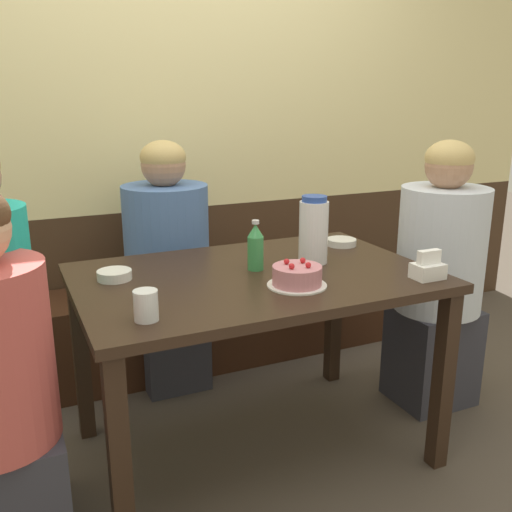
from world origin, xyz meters
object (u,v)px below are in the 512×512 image
birthday_cake (297,276)px  water_pitcher (314,230)px  bench_seat (189,324)px  napkin_holder (428,268)px  person_grey_tee (168,266)px  glass_water_tall (146,305)px  bowl_rice_small (341,242)px  person_pale_blue_shirt (439,278)px  bowl_soup_white (114,275)px  soju_bottle (256,247)px

birthday_cake → water_pitcher: size_ratio=0.78×
bench_seat → napkin_holder: napkin_holder is taller
person_grey_tee → birthday_cake: bearing=13.5°
glass_water_tall → birthday_cake: bearing=9.4°
napkin_holder → bowl_rice_small: bearing=92.9°
napkin_holder → person_grey_tee: person_grey_tee is taller
person_grey_tee → bowl_rice_small: bearing=53.7°
bowl_rice_small → person_grey_tee: 0.82m
birthday_cake → bowl_rice_small: birthday_cake is taller
person_pale_blue_shirt → birthday_cake: bearing=14.4°
bowl_soup_white → person_pale_blue_shirt: 1.40m
soju_bottle → person_pale_blue_shirt: size_ratio=0.16×
glass_water_tall → person_grey_tee: (0.34, 0.97, -0.19)m
water_pitcher → person_pale_blue_shirt: (0.64, -0.01, -0.27)m
soju_bottle → bowl_rice_small: soju_bottle is taller
bowl_soup_white → person_grey_tee: 0.67m
bowl_soup_white → bowl_rice_small: (1.00, 0.07, -0.00)m
glass_water_tall → water_pitcher: bearing=23.2°
bench_seat → soju_bottle: bearing=-88.3°
bowl_rice_small → napkin_holder: bearing=-87.1°
water_pitcher → glass_water_tall: water_pitcher is taller
bench_seat → person_pale_blue_shirt: person_pale_blue_shirt is taller
water_pitcher → person_pale_blue_shirt: size_ratio=0.22×
napkin_holder → bowl_rice_small: napkin_holder is taller
water_pitcher → soju_bottle: (-0.24, 0.01, -0.04)m
person_grey_tee → person_pale_blue_shirt: bearing=57.4°
birthday_cake → bowl_rice_small: size_ratio=1.59×
birthday_cake → bowl_rice_small: 0.60m
glass_water_tall → person_pale_blue_shirt: bearing=12.5°
bench_seat → water_pitcher: bearing=-71.4°
birthday_cake → person_grey_tee: size_ratio=0.17×
bowl_rice_small → person_grey_tee: (-0.65, 0.48, -0.16)m
birthday_cake → soju_bottle: size_ratio=1.09×
bench_seat → person_pale_blue_shirt: (0.91, -0.81, 0.37)m
soju_bottle → bowl_rice_small: size_ratio=1.46×
bowl_soup_white → person_pale_blue_shirt: bearing=-4.8°
bench_seat → birthday_cake: birthday_cake is taller
birthday_cake → bowl_rice_small: bearing=42.6°
bench_seat → bowl_soup_white: (-0.48, -0.69, 0.54)m
person_grey_tee → water_pitcher: bearing=31.7°
soju_bottle → bowl_rice_small: 0.52m
water_pitcher → bowl_rice_small: water_pitcher is taller
bowl_soup_white → person_pale_blue_shirt: size_ratio=0.10×
soju_bottle → glass_water_tall: 0.59m
water_pitcher → person_grey_tee: size_ratio=0.22×
water_pitcher → person_grey_tee: 0.82m
bench_seat → person_pale_blue_shirt: bearing=-41.7°
napkin_holder → person_grey_tee: size_ratio=0.09×
water_pitcher → person_grey_tee: person_grey_tee is taller
water_pitcher → bowl_rice_small: size_ratio=2.03×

